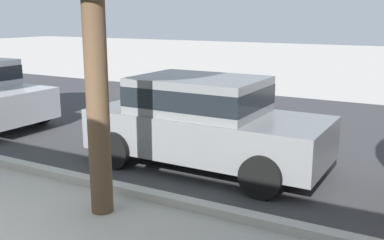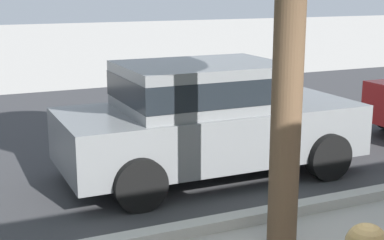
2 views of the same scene
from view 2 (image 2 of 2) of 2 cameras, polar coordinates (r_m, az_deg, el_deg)
street_surface at (r=10.11m, az=-12.79°, el=-1.55°), size 60.00×9.00×0.01m
curb_stone at (r=5.90m, az=-3.17°, el=-11.47°), size 60.00×0.20×0.12m
parked_car_grey at (r=7.63m, az=1.59°, el=0.46°), size 4.11×1.94×1.56m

